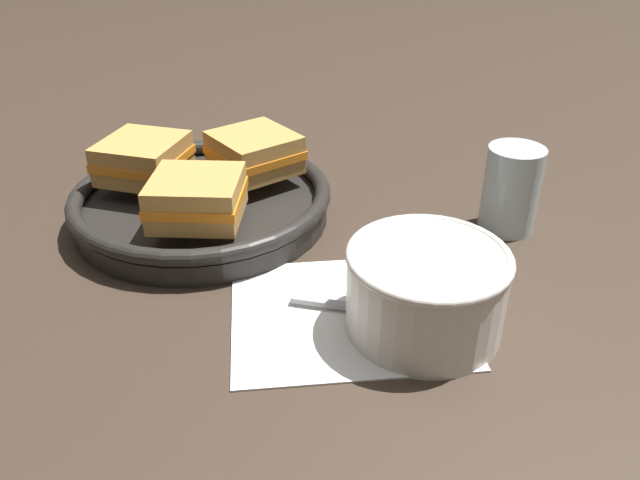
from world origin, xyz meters
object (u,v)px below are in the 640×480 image
at_px(sandwich_near_left, 197,198).
at_px(soup_bowl, 426,286).
at_px(skillet, 202,202).
at_px(spoon, 400,314).
at_px(sandwich_near_right, 254,152).
at_px(drinking_glass, 511,189).
at_px(sandwich_far_left, 143,158).

bearing_deg(sandwich_near_left, soup_bowl, -47.92).
distance_m(skillet, sandwich_near_left, 0.09).
height_order(spoon, sandwich_near_left, sandwich_near_left).
relative_size(spoon, skillet, 0.45).
bearing_deg(sandwich_near_right, soup_bowl, -72.85).
relative_size(skillet, sandwich_near_right, 2.54).
bearing_deg(soup_bowl, sandwich_near_right, 107.15).
xyz_separation_m(sandwich_near_right, drinking_glass, (0.26, -0.15, -0.02)).
distance_m(soup_bowl, sandwich_near_left, 0.26).
xyz_separation_m(spoon, sandwich_near_right, (-0.07, 0.28, 0.06)).
distance_m(sandwich_near_left, sandwich_far_left, 0.13).
xyz_separation_m(skillet, drinking_glass, (0.33, -0.12, 0.03)).
bearing_deg(spoon, soup_bowl, -13.60).
bearing_deg(soup_bowl, spoon, 136.11).
xyz_separation_m(spoon, sandwich_far_left, (-0.20, 0.30, 0.06)).
bearing_deg(sandwich_near_left, spoon, -48.28).
distance_m(skillet, sandwich_far_left, 0.09).
bearing_deg(sandwich_near_right, sandwich_far_left, 171.25).
distance_m(sandwich_near_right, sandwich_far_left, 0.13).
bearing_deg(drinking_glass, sandwich_near_left, 171.76).
xyz_separation_m(spoon, skillet, (-0.15, 0.25, 0.01)).
bearing_deg(skillet, drinking_glass, -20.57).
relative_size(soup_bowl, spoon, 1.05).
bearing_deg(skillet, sandwich_near_right, 21.25).
height_order(skillet, sandwich_far_left, sandwich_far_left).
distance_m(skillet, sandwich_near_right, 0.09).
xyz_separation_m(sandwich_near_right, sandwich_far_left, (-0.13, 0.02, 0.00)).
distance_m(skillet, drinking_glass, 0.36).
bearing_deg(sandwich_far_left, sandwich_near_right, -8.75).
xyz_separation_m(soup_bowl, sandwich_far_left, (-0.22, 0.31, 0.02)).
xyz_separation_m(sandwich_near_left, drinking_glass, (0.34, -0.05, -0.02)).
bearing_deg(spoon, sandwich_near_left, 162.01).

